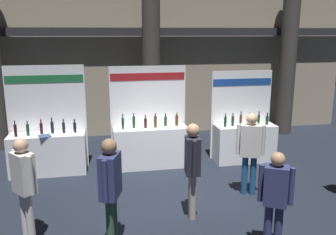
# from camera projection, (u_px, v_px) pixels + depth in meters

# --- Properties ---
(ground_plane) EXTENTS (26.78, 26.78, 0.00)m
(ground_plane) POSITION_uv_depth(u_px,v_px,m) (180.00, 194.00, 7.47)
(ground_plane) COLOR black
(hall_colonnade) EXTENTS (13.39, 1.25, 5.94)m
(hall_colonnade) POSITION_uv_depth(u_px,v_px,m) (148.00, 43.00, 11.26)
(hall_colonnade) COLOR tan
(hall_colonnade) RESTS_ON ground_plane
(exhibitor_booth_0) EXTENTS (1.81, 0.72, 2.52)m
(exhibitor_booth_0) POSITION_uv_depth(u_px,v_px,m) (48.00, 148.00, 8.51)
(exhibitor_booth_0) COLOR white
(exhibitor_booth_0) RESTS_ON ground_plane
(exhibitor_booth_1) EXTENTS (1.89, 0.66, 2.46)m
(exhibitor_booth_1) POSITION_uv_depth(u_px,v_px,m) (150.00, 142.00, 8.95)
(exhibitor_booth_1) COLOR white
(exhibitor_booth_1) RESTS_ON ground_plane
(exhibitor_booth_2) EXTENTS (1.61, 0.66, 2.30)m
(exhibitor_booth_2) POSITION_uv_depth(u_px,v_px,m) (244.00, 139.00, 9.35)
(exhibitor_booth_2) COLOR white
(exhibitor_booth_2) RESTS_ON ground_plane
(visitor_0) EXTENTS (0.28, 0.51, 1.74)m
(visitor_0) POSITION_uv_depth(u_px,v_px,m) (193.00, 163.00, 6.33)
(visitor_0) COLOR #ADA393
(visitor_0) RESTS_ON ground_plane
(visitor_2) EXTENTS (0.55, 0.36, 1.71)m
(visitor_2) POSITION_uv_depth(u_px,v_px,m) (250.00, 146.00, 7.27)
(visitor_2) COLOR navy
(visitor_2) RESTS_ON ground_plane
(visitor_5) EXTENTS (0.37, 0.58, 1.76)m
(visitor_5) POSITION_uv_depth(u_px,v_px,m) (110.00, 183.00, 5.41)
(visitor_5) COLOR #33563D
(visitor_5) RESTS_ON ground_plane
(visitor_6) EXTENTS (0.42, 0.45, 1.69)m
(visitor_6) POSITION_uv_depth(u_px,v_px,m) (24.00, 181.00, 5.63)
(visitor_6) COLOR silver
(visitor_6) RESTS_ON ground_plane
(visitor_7) EXTENTS (0.46, 0.39, 1.58)m
(visitor_7) POSITION_uv_depth(u_px,v_px,m) (275.00, 194.00, 5.35)
(visitor_7) COLOR navy
(visitor_7) RESTS_ON ground_plane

